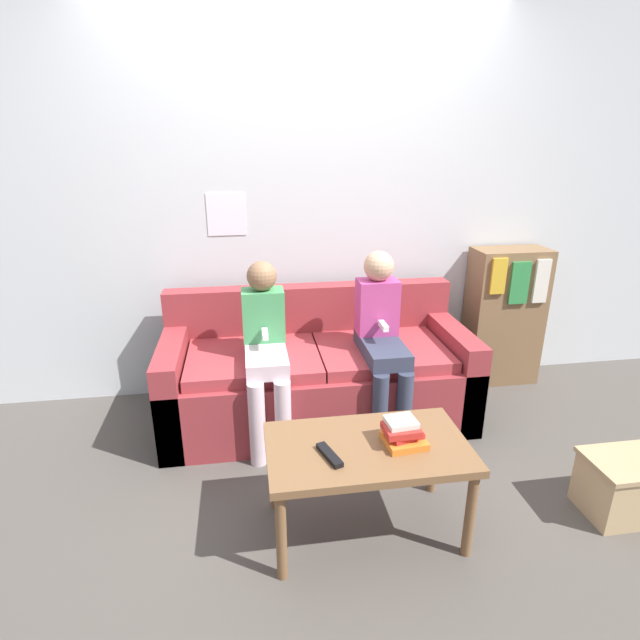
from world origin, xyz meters
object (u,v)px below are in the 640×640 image
object	(u,v)px
person_left	(265,345)
person_right	(382,334)
coffee_table	(367,456)
storage_box	(628,486)
tv_remote	(330,455)
couch	(317,376)
bookshelf	(504,316)

from	to	relation	value
person_left	person_right	bearing A→B (deg)	0.51
coffee_table	storage_box	world-z (taller)	coffee_table
coffee_table	tv_remote	distance (m)	0.20
couch	person_left	world-z (taller)	person_left
bookshelf	storage_box	world-z (taller)	bookshelf
storage_box	person_right	bearing A→B (deg)	136.37
person_left	bookshelf	xyz separation A→B (m)	(1.72, 0.50, -0.10)
tv_remote	bookshelf	distance (m)	2.06
coffee_table	person_right	distance (m)	0.92
coffee_table	tv_remote	xyz separation A→B (m)	(-0.18, -0.06, 0.07)
couch	storage_box	size ratio (longest dim) A/B	4.51
bookshelf	storage_box	xyz separation A→B (m)	(-0.08, -1.42, -0.35)
couch	storage_box	distance (m)	1.73
person_left	bookshelf	world-z (taller)	person_left
tv_remote	couch	bearing A→B (deg)	65.84
couch	bookshelf	xyz separation A→B (m)	(1.40, 0.31, 0.21)
tv_remote	storage_box	distance (m)	1.47
person_left	bookshelf	bearing A→B (deg)	16.25
coffee_table	person_left	size ratio (longest dim) A/B	0.84
couch	person_right	size ratio (longest dim) A/B	1.73
person_left	tv_remote	size ratio (longest dim) A/B	6.01
person_right	storage_box	bearing A→B (deg)	-43.63
couch	storage_box	bearing A→B (deg)	-39.93
couch	tv_remote	world-z (taller)	couch
person_right	bookshelf	world-z (taller)	person_right
storage_box	bookshelf	bearing A→B (deg)	86.90
person_right	storage_box	size ratio (longest dim) A/B	2.61
couch	person_left	bearing A→B (deg)	-149.17
couch	person_left	size ratio (longest dim) A/B	1.79
coffee_table	person_left	distance (m)	0.94
storage_box	coffee_table	bearing A→B (deg)	176.37
bookshelf	person_right	bearing A→B (deg)	-154.57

